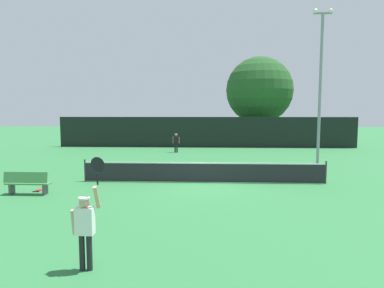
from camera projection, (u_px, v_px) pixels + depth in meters
ground_plane at (203, 182)px, 16.04m from camera, size 120.00×120.00×0.00m
tennis_net at (203, 172)px, 15.99m from camera, size 11.55×0.08×1.07m
perimeter_fence at (206, 132)px, 31.72m from camera, size 28.04×0.12×2.87m
player_serving at (86, 222)px, 7.09m from camera, size 0.68×0.38×2.42m
player_receiving at (176, 141)px, 27.75m from camera, size 0.57×0.23×1.54m
tennis_ball at (183, 176)px, 17.35m from camera, size 0.07×0.07×0.07m
spare_racket at (39, 190)px, 14.43m from camera, size 0.28×0.52×0.04m
courtside_bench at (27, 183)px, 13.65m from camera, size 1.80×0.44×0.95m
light_pole at (320, 79)px, 20.71m from camera, size 1.18×0.28×9.58m
large_tree at (259, 90)px, 35.47m from camera, size 7.00×7.00×9.11m
parked_car_near at (181, 134)px, 39.10m from camera, size 1.95×4.22×1.69m
parked_car_mid at (265, 133)px, 40.31m from camera, size 2.22×4.34×1.69m
parked_car_far at (288, 133)px, 40.06m from camera, size 2.26×4.35×1.69m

